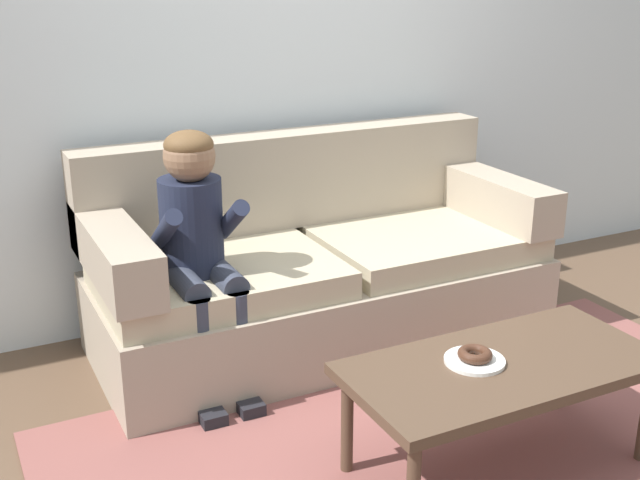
{
  "coord_description": "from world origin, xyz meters",
  "views": [
    {
      "loc": [
        -1.6,
        -2.31,
        1.72
      ],
      "look_at": [
        -0.21,
        0.45,
        0.65
      ],
      "focal_mm": 44.77,
      "sensor_mm": 36.0,
      "label": 1
    }
  ],
  "objects_px": {
    "donut": "(475,354)",
    "person_child": "(198,238)",
    "toy_controller": "(522,384)",
    "couch": "(317,270)",
    "coffee_table": "(502,373)"
  },
  "relations": [
    {
      "from": "person_child",
      "to": "toy_controller",
      "type": "distance_m",
      "value": 1.5
    },
    {
      "from": "couch",
      "to": "donut",
      "type": "relative_size",
      "value": 17.54
    },
    {
      "from": "couch",
      "to": "person_child",
      "type": "distance_m",
      "value": 0.75
    },
    {
      "from": "couch",
      "to": "coffee_table",
      "type": "xyz_separation_m",
      "value": [
        0.1,
        -1.25,
        0.03
      ]
    },
    {
      "from": "donut",
      "to": "toy_controller",
      "type": "height_order",
      "value": "donut"
    },
    {
      "from": "couch",
      "to": "coffee_table",
      "type": "distance_m",
      "value": 1.25
    },
    {
      "from": "couch",
      "to": "donut",
      "type": "bearing_deg",
      "value": -89.64
    },
    {
      "from": "donut",
      "to": "toy_controller",
      "type": "distance_m",
      "value": 0.78
    },
    {
      "from": "couch",
      "to": "toy_controller",
      "type": "height_order",
      "value": "couch"
    },
    {
      "from": "donut",
      "to": "couch",
      "type": "bearing_deg",
      "value": 90.36
    },
    {
      "from": "donut",
      "to": "person_child",
      "type": "bearing_deg",
      "value": 123.09
    },
    {
      "from": "toy_controller",
      "to": "donut",
      "type": "bearing_deg",
      "value": -125.32
    },
    {
      "from": "donut",
      "to": "coffee_table",
      "type": "bearing_deg",
      "value": -24.17
    },
    {
      "from": "couch",
      "to": "person_child",
      "type": "bearing_deg",
      "value": -162.02
    },
    {
      "from": "coffee_table",
      "to": "toy_controller",
      "type": "xyz_separation_m",
      "value": [
        0.45,
        0.39,
        -0.35
      ]
    }
  ]
}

